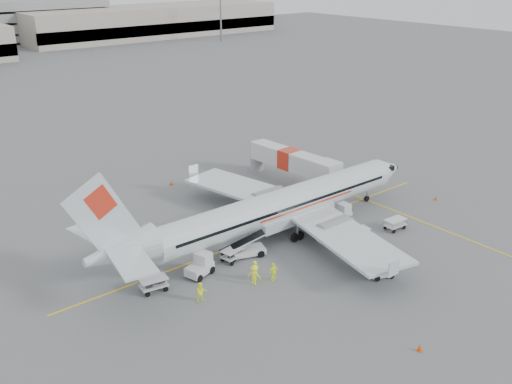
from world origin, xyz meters
The scene contains 23 objects.
ground centered at (0.00, 0.00, 0.00)m, with size 360.00×360.00×0.00m, color #56595B.
stripe_lead centered at (0.00, 0.00, 0.01)m, with size 44.00×0.20×0.01m, color yellow.
stripe_cross centered at (14.00, -8.00, 0.01)m, with size 0.20×20.00×0.01m, color yellow.
terminal_east centered at (70.00, 145.00, 5.00)m, with size 90.00×26.00×10.00m, color gray, non-canonical shape.
parking_garage centered at (25.00, 160.00, 7.00)m, with size 62.00×24.00×14.00m, color slate, non-canonical shape.
mast_east centered at (80.00, 118.00, 11.00)m, with size 3.20×1.20×22.00m, color slate, non-canonical shape.
aircraft centered at (1.18, -0.60, 5.11)m, with size 37.05×29.04×10.21m, color silver, non-canonical shape.
jet_bridge centered at (11.21, 9.46, 1.97)m, with size 2.81×15.00×3.94m, color silver, non-canonical shape.
belt_loader centered at (-4.65, -2.00, 1.35)m, with size 4.99×1.87×2.70m, color silver, non-canonical shape.
tug_fore centered at (7.56, -2.33, 0.90)m, with size 2.32×1.33×1.79m, color silver, non-canonical shape.
tug_mid centered at (2.08, -12.19, 0.77)m, with size 2.00×1.15×1.55m, color silver, non-canonical shape.
tug_aft centered at (-9.68, -2.26, 0.94)m, with size 2.44×1.40×1.89m, color silver, non-canonical shape.
cart_loaded_a centered at (-5.92, -2.00, 0.57)m, with size 2.17×1.28×1.13m, color silver, non-canonical shape.
cart_loaded_b centered at (-13.93, -2.00, 0.58)m, with size 2.22×1.31×1.16m, color silver, non-canonical shape.
cart_empty_a centered at (5.98, -6.28, 0.54)m, with size 2.07×1.22×1.08m, color silver, non-canonical shape.
cart_empty_b centered at (10.38, -7.16, 0.56)m, with size 2.16×1.28×1.13m, color silver, non-canonical shape.
cone_nose centered at (19.95, -5.35, 0.27)m, with size 0.33×0.33×0.53m, color #E23C02.
cone_port centered at (-0.50, 17.38, 0.31)m, with size 0.38×0.38×0.62m, color #E23C02.
cone_stbd centered at (-3.67, -20.27, 0.28)m, with size 0.34×0.34×0.56m, color #E23C02.
crew_a centered at (-6.51, -5.90, 0.90)m, with size 0.66×0.43×1.80m, color #CFE51E.
crew_b centered at (-11.83, -5.70, 0.83)m, with size 0.81×0.63×1.67m, color #CFE51E.
crew_c centered at (-7.01, -6.36, 0.88)m, with size 1.14×0.65×1.76m, color #CFE51E.
crew_d centered at (-5.34, -6.86, 0.81)m, with size 0.95×0.39×1.62m, color #CFE51E.
Camera 1 is at (-32.69, -38.03, 24.93)m, focal length 40.00 mm.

